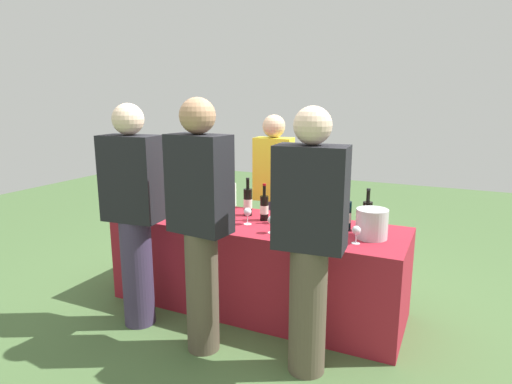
% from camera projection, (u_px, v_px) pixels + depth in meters
% --- Properties ---
extents(ground_plane, '(12.00, 12.00, 0.00)m').
position_uv_depth(ground_plane, '(256.00, 305.00, 3.70)').
color(ground_plane, '#476638').
extents(tasting_table, '(2.39, 0.78, 0.73)m').
position_uv_depth(tasting_table, '(256.00, 264.00, 3.62)').
color(tasting_table, maroon).
rests_on(tasting_table, ground_plane).
extents(wine_bottle_0, '(0.07, 0.07, 0.33)m').
position_uv_depth(wine_bottle_0, '(179.00, 195.00, 3.95)').
color(wine_bottle_0, black).
rests_on(wine_bottle_0, tasting_table).
extents(wine_bottle_1, '(0.07, 0.07, 0.30)m').
position_uv_depth(wine_bottle_1, '(223.00, 199.00, 3.87)').
color(wine_bottle_1, black).
rests_on(wine_bottle_1, tasting_table).
extents(wine_bottle_2, '(0.07, 0.07, 0.33)m').
position_uv_depth(wine_bottle_2, '(248.00, 202.00, 3.72)').
color(wine_bottle_2, black).
rests_on(wine_bottle_2, tasting_table).
extents(wine_bottle_3, '(0.07, 0.07, 0.31)m').
position_uv_depth(wine_bottle_3, '(264.00, 208.00, 3.57)').
color(wine_bottle_3, black).
rests_on(wine_bottle_3, tasting_table).
extents(wine_bottle_4, '(0.07, 0.07, 0.31)m').
position_uv_depth(wine_bottle_4, '(287.00, 209.00, 3.49)').
color(wine_bottle_4, black).
rests_on(wine_bottle_4, tasting_table).
extents(wine_bottle_5, '(0.08, 0.08, 0.32)m').
position_uv_depth(wine_bottle_5, '(333.00, 214.00, 3.32)').
color(wine_bottle_5, black).
rests_on(wine_bottle_5, tasting_table).
extents(wine_bottle_6, '(0.08, 0.08, 0.33)m').
position_uv_depth(wine_bottle_6, '(346.00, 215.00, 3.31)').
color(wine_bottle_6, black).
rests_on(wine_bottle_6, tasting_table).
extents(wine_bottle_7, '(0.07, 0.07, 0.33)m').
position_uv_depth(wine_bottle_7, '(367.00, 216.00, 3.29)').
color(wine_bottle_7, black).
rests_on(wine_bottle_7, tasting_table).
extents(wine_glass_0, '(0.06, 0.06, 0.12)m').
position_uv_depth(wine_glass_0, '(201.00, 212.00, 3.51)').
color(wine_glass_0, silver).
rests_on(wine_glass_0, tasting_table).
extents(wine_glass_1, '(0.06, 0.06, 0.14)m').
position_uv_depth(wine_glass_1, '(248.00, 213.00, 3.46)').
color(wine_glass_1, silver).
rests_on(wine_glass_1, tasting_table).
extents(wine_glass_2, '(0.07, 0.07, 0.13)m').
position_uv_depth(wine_glass_2, '(272.00, 221.00, 3.24)').
color(wine_glass_2, silver).
rests_on(wine_glass_2, tasting_table).
extents(wine_glass_3, '(0.07, 0.07, 0.14)m').
position_uv_depth(wine_glass_3, '(305.00, 224.00, 3.14)').
color(wine_glass_3, silver).
rests_on(wine_glass_3, tasting_table).
extents(wine_glass_4, '(0.06, 0.06, 0.13)m').
position_uv_depth(wine_glass_4, '(330.00, 229.00, 3.06)').
color(wine_glass_4, silver).
rests_on(wine_glass_4, tasting_table).
extents(wine_glass_5, '(0.06, 0.06, 0.13)m').
position_uv_depth(wine_glass_5, '(356.00, 231.00, 3.00)').
color(wine_glass_5, silver).
rests_on(wine_glass_5, tasting_table).
extents(ice_bucket, '(0.23, 0.23, 0.21)m').
position_uv_depth(ice_bucket, '(372.00, 224.00, 3.12)').
color(ice_bucket, silver).
rests_on(ice_bucket, tasting_table).
extents(server_pouring, '(0.37, 0.22, 1.57)m').
position_uv_depth(server_pouring, '(273.00, 191.00, 4.11)').
color(server_pouring, '#3F3351').
rests_on(server_pouring, ground_plane).
extents(guest_0, '(0.44, 0.27, 1.69)m').
position_uv_depth(guest_0, '(134.00, 210.00, 3.23)').
color(guest_0, '#3F3351').
rests_on(guest_0, ground_plane).
extents(guest_1, '(0.43, 0.27, 1.73)m').
position_uv_depth(guest_1, '(200.00, 219.00, 2.87)').
color(guest_1, brown).
rests_on(guest_1, ground_plane).
extents(guest_2, '(0.44, 0.27, 1.68)m').
position_uv_depth(guest_2, '(310.00, 236.00, 2.64)').
color(guest_2, brown).
rests_on(guest_2, ground_plane).
extents(menu_board, '(0.56, 0.10, 0.79)m').
position_uv_depth(menu_board, '(213.00, 216.00, 5.01)').
color(menu_board, white).
rests_on(menu_board, ground_plane).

